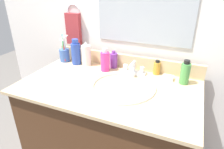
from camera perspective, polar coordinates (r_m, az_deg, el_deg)
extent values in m
cube|color=#4C2D19|center=(1.36, -1.02, -18.06)|extent=(0.96, 0.53, 0.77)
cube|color=#D1B284|center=(1.13, -1.18, -3.42)|extent=(1.00, 0.58, 0.02)
cube|color=#D1B284|center=(1.34, 3.67, 3.93)|extent=(1.00, 0.02, 0.09)
cube|color=white|center=(1.47, 4.29, -1.91)|extent=(2.10, 0.04, 1.30)
torus|color=silver|center=(1.48, -11.00, 17.42)|extent=(0.10, 0.01, 0.10)
cube|color=#A53338|center=(1.48, -11.00, 12.72)|extent=(0.11, 0.04, 0.22)
torus|color=white|center=(1.10, 3.05, -3.34)|extent=(0.37, 0.37, 0.02)
ellipsoid|color=white|center=(1.13, 2.99, -5.33)|extent=(0.32, 0.32, 0.11)
cylinder|color=#B2B5BA|center=(1.14, 2.95, -6.84)|extent=(0.04, 0.04, 0.01)
cube|color=silver|center=(1.27, 6.17, 0.73)|extent=(0.16, 0.05, 0.01)
cylinder|color=silver|center=(1.26, 6.25, 2.22)|extent=(0.02, 0.02, 0.06)
cylinder|color=silver|center=(1.22, 5.82, 2.91)|extent=(0.02, 0.09, 0.02)
cylinder|color=silver|center=(1.28, 3.87, 2.11)|extent=(0.03, 0.03, 0.04)
cylinder|color=silver|center=(1.25, 8.62, 1.31)|extent=(0.03, 0.03, 0.04)
cylinder|color=#2D4CB2|center=(1.40, -10.28, 5.85)|extent=(0.06, 0.06, 0.15)
cylinder|color=#2D4CB2|center=(1.38, -10.57, 9.33)|extent=(0.04, 0.04, 0.03)
cylinder|color=#7A3899|center=(1.33, 0.48, 4.07)|extent=(0.05, 0.05, 0.10)
cylinder|color=#7A3899|center=(1.31, 0.49, 6.43)|extent=(0.02, 0.02, 0.02)
cylinder|color=gold|center=(1.27, 12.73, 1.75)|extent=(0.04, 0.04, 0.08)
cylinder|color=black|center=(1.25, 12.94, 3.71)|extent=(0.02, 0.02, 0.02)
cylinder|color=white|center=(1.38, -7.39, 5.48)|extent=(0.06, 0.06, 0.14)
cone|color=white|center=(1.35, -7.59, 8.81)|extent=(0.04, 0.04, 0.03)
cylinder|color=#4C9E4C|center=(1.19, 20.22, 0.22)|extent=(0.05, 0.05, 0.12)
cylinder|color=black|center=(1.16, 20.74, 3.38)|extent=(0.03, 0.03, 0.02)
cylinder|color=#D8338C|center=(1.28, -1.99, 3.74)|extent=(0.06, 0.06, 0.12)
cylinder|color=white|center=(1.25, -2.04, 6.96)|extent=(0.03, 0.03, 0.03)
cylinder|color=#3F66B7|center=(1.48, -13.45, 5.43)|extent=(0.07, 0.07, 0.09)
cylinder|color=#26B2B2|center=(1.46, -13.19, 7.62)|extent=(0.03, 0.02, 0.19)
cube|color=white|center=(1.44, -12.92, 10.74)|extent=(0.01, 0.02, 0.01)
cylinder|color=#D8333F|center=(1.45, -13.63, 7.15)|extent=(0.04, 0.04, 0.17)
cube|color=white|center=(1.41, -13.88, 9.55)|extent=(0.01, 0.02, 0.01)
cylinder|color=green|center=(1.46, -13.89, 7.08)|extent=(0.01, 0.03, 0.17)
cube|color=white|center=(1.43, -14.47, 9.66)|extent=(0.01, 0.02, 0.01)
cylinder|color=white|center=(1.46, -13.32, 7.41)|extent=(0.03, 0.01, 0.18)
cube|color=white|center=(1.43, -13.32, 10.39)|extent=(0.01, 0.02, 0.01)
cube|color=white|center=(1.23, 15.78, -0.87)|extent=(0.06, 0.04, 0.02)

